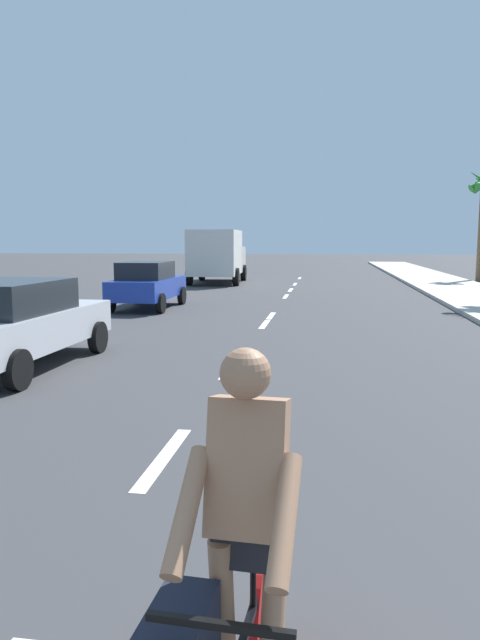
% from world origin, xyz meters
% --- Properties ---
extents(ground_plane, '(160.00, 160.00, 0.00)m').
position_xyz_m(ground_plane, '(0.00, 20.00, 0.00)').
color(ground_plane, '#38383A').
extents(lane_stripe_2, '(0.16, 1.80, 0.01)m').
position_xyz_m(lane_stripe_2, '(0.00, 6.97, 0.00)').
color(lane_stripe_2, white).
rests_on(lane_stripe_2, ground).
extents(lane_stripe_3, '(0.16, 1.80, 0.01)m').
position_xyz_m(lane_stripe_3, '(0.00, 11.33, 0.00)').
color(lane_stripe_3, white).
rests_on(lane_stripe_3, ground).
extents(lane_stripe_4, '(0.16, 1.80, 0.01)m').
position_xyz_m(lane_stripe_4, '(0.00, 16.95, 0.00)').
color(lane_stripe_4, white).
rests_on(lane_stripe_4, ground).
extents(lane_stripe_5, '(0.16, 1.80, 0.01)m').
position_xyz_m(lane_stripe_5, '(0.00, 18.63, 0.00)').
color(lane_stripe_5, white).
rests_on(lane_stripe_5, ground).
extents(lane_stripe_6, '(0.16, 1.80, 0.01)m').
position_xyz_m(lane_stripe_6, '(0.00, 24.98, 0.00)').
color(lane_stripe_6, white).
rests_on(lane_stripe_6, ground).
extents(lane_stripe_7, '(0.16, 1.80, 0.01)m').
position_xyz_m(lane_stripe_7, '(0.00, 28.15, 0.00)').
color(lane_stripe_7, white).
rests_on(lane_stripe_7, ground).
extents(lane_stripe_8, '(0.16, 1.80, 0.01)m').
position_xyz_m(lane_stripe_8, '(0.00, 31.77, 0.00)').
color(lane_stripe_8, white).
rests_on(lane_stripe_8, ground).
extents(lane_stripe_9, '(0.16, 1.80, 0.01)m').
position_xyz_m(lane_stripe_9, '(0.00, 36.74, 0.00)').
color(lane_stripe_9, white).
rests_on(lane_stripe_9, ground).
extents(cyclist, '(0.63, 1.71, 1.82)m').
position_xyz_m(cyclist, '(1.28, 3.60, 0.83)').
color(cyclist, black).
rests_on(cyclist, ground).
extents(parked_car_silver, '(2.11, 4.51, 1.57)m').
position_xyz_m(parked_car_silver, '(-3.88, 10.80, 0.84)').
color(parked_car_silver, '#B7BABF').
rests_on(parked_car_silver, ground).
extents(parked_car_blue, '(1.83, 3.94, 1.57)m').
position_xyz_m(parked_car_blue, '(-4.30, 20.07, 0.84)').
color(parked_car_blue, '#1E389E').
rests_on(parked_car_blue, ground).
extents(delivery_truck, '(2.90, 6.35, 2.80)m').
position_xyz_m(delivery_truck, '(-4.17, 32.00, 1.50)').
color(delivery_truck, beige).
rests_on(delivery_truck, ground).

